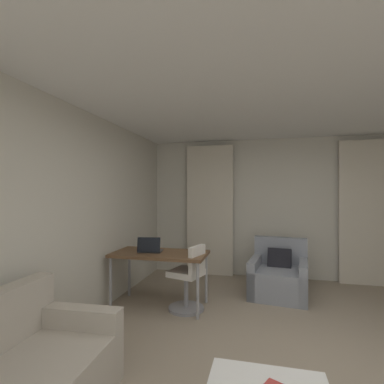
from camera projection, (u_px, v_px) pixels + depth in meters
ground_plane at (307, 377)px, 2.51m from camera, size 12.00×12.00×0.00m
wall_window at (283, 208)px, 5.46m from camera, size 5.12×0.06×2.60m
wall_left at (55, 220)px, 3.11m from camera, size 0.06×6.12×2.60m
ceiling at (307, 72)px, 2.51m from camera, size 5.12×6.12×0.06m
curtain_left_panel at (210, 210)px, 5.66m from camera, size 0.90×0.06×2.50m
curtain_right_panel at (367, 212)px, 5.01m from camera, size 0.90×0.06×2.50m
armchair at (279, 277)px, 4.51m from camera, size 0.94×0.97×0.85m
desk at (160, 257)px, 4.07m from camera, size 1.31×0.67×0.75m
desk_chair at (189, 281)px, 3.93m from camera, size 0.50×0.50×0.88m
laptop at (150, 249)px, 4.09m from camera, size 0.35×0.29×0.22m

